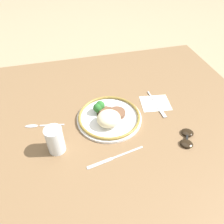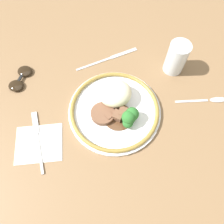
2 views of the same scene
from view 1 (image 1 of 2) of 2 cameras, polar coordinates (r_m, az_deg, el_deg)
The scene contains 9 objects.
ground_plane at distance 0.97m, azimuth 0.82°, elevation -3.97°, with size 8.00×8.00×0.00m, color #998466.
dining_table at distance 0.95m, azimuth 0.83°, elevation -3.17°, with size 1.30×1.16×0.04m.
napkin at distance 1.04m, azimuth 11.24°, elevation 2.27°, with size 0.15×0.13×0.00m.
plate at distance 0.93m, azimuth -0.91°, elevation -1.12°, with size 0.28×0.28×0.07m.
juice_glass at distance 0.83m, azimuth -14.59°, elevation -7.25°, with size 0.06×0.06×0.11m.
fork at distance 1.02m, azimuth 11.94°, elevation 1.41°, with size 0.02×0.19×0.00m.
knife at distance 0.81m, azimuth 0.50°, elevation -11.90°, with size 0.23×0.05×0.00m.
spoon at distance 0.97m, azimuth -19.08°, elevation -3.42°, with size 0.16×0.04×0.01m.
sunglasses at distance 0.91m, azimuth 18.99°, elevation -6.41°, with size 0.10×0.11×0.02m.
Camera 1 is at (0.18, 0.64, 0.71)m, focal length 35.00 mm.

